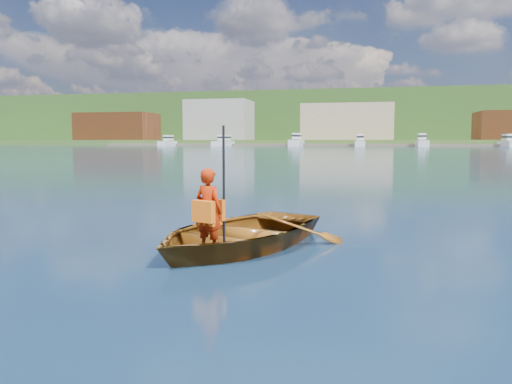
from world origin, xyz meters
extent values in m
plane|color=#0E2042|center=(0.00, 0.00, 0.00)|extent=(600.00, 600.00, 0.00)
imported|color=#66360C|center=(-0.43, -0.58, 0.23)|extent=(3.72, 4.31, 0.75)
imported|color=#9F2004|center=(-0.61, -1.47, 0.69)|extent=(0.51, 0.42, 1.19)
cube|color=orange|center=(-0.65, -1.58, 0.70)|extent=(0.35, 0.22, 0.30)
cube|color=orange|center=(-0.57, -1.36, 0.70)|extent=(0.35, 0.20, 0.30)
cube|color=orange|center=(-0.61, -1.47, 0.52)|extent=(0.36, 0.31, 0.05)
cylinder|color=black|center=(-0.41, -1.39, 0.99)|extent=(0.05, 0.05, 1.78)
cube|color=#2C5020|center=(0.00, 190.00, 1.00)|extent=(400.00, 80.00, 2.00)
cube|color=#264B1C|center=(0.00, 240.00, 11.00)|extent=(400.00, 100.00, 22.00)
cube|color=brown|center=(-4.44, 148.00, 0.40)|extent=(160.03, 5.50, 0.80)
cube|color=brown|center=(-90.00, 165.00, 7.00)|extent=(28.00, 16.00, 10.00)
cube|color=gray|center=(-50.00, 165.00, 9.00)|extent=(22.00, 16.00, 14.00)
cube|color=tan|center=(-5.00, 165.00, 8.00)|extent=(30.00, 16.00, 12.00)
cube|color=brown|center=(45.00, 165.00, 6.50)|extent=(18.00, 16.00, 9.00)
cube|color=silver|center=(-61.00, 143.00, 0.70)|extent=(2.78, 9.94, 1.75)
cube|color=silver|center=(-61.00, 143.99, 2.65)|extent=(1.95, 4.48, 1.80)
cube|color=black|center=(-61.00, 143.99, 2.75)|extent=(2.00, 4.67, 0.50)
cube|color=silver|center=(-42.38, 143.00, 0.71)|extent=(3.83, 13.69, 1.77)
cube|color=silver|center=(-42.38, 144.37, 2.67)|extent=(2.68, 6.16, 1.80)
cube|color=black|center=(-42.38, 144.37, 2.77)|extent=(2.76, 6.44, 0.50)
cube|color=silver|center=(-19.22, 143.00, 0.90)|extent=(3.42, 12.22, 2.25)
cube|color=silver|center=(-19.22, 144.22, 3.15)|extent=(2.40, 5.50, 1.80)
cube|color=black|center=(-19.22, 144.22, 3.25)|extent=(2.46, 5.74, 0.50)
cube|color=silver|center=(-0.24, 143.00, 0.76)|extent=(2.94, 10.49, 1.91)
cube|color=silver|center=(-0.24, 144.05, 2.81)|extent=(2.06, 4.72, 1.80)
cube|color=black|center=(-0.24, 144.05, 2.91)|extent=(2.11, 4.93, 0.50)
cube|color=silver|center=(17.15, 143.00, 0.83)|extent=(2.98, 10.63, 2.07)
cube|color=silver|center=(17.15, 144.06, 2.97)|extent=(2.08, 4.78, 1.80)
cube|color=black|center=(17.15, 144.06, 3.07)|extent=(2.14, 4.99, 0.50)
cube|color=silver|center=(40.54, 143.00, 0.72)|extent=(3.60, 12.87, 1.80)
cube|color=silver|center=(40.54, 144.29, 2.70)|extent=(2.52, 5.79, 1.80)
cube|color=black|center=(40.54, 144.29, 2.80)|extent=(2.59, 6.05, 0.50)
cylinder|color=#382314|center=(-105.11, 270.54, 19.63)|extent=(0.80, 0.80, 3.05)
sphere|color=#194D1C|center=(-105.11, 270.54, 23.69)|extent=(5.69, 5.69, 5.69)
cylinder|color=#382314|center=(15.70, 237.01, 13.14)|extent=(0.80, 0.80, 3.48)
sphere|color=#194D1C|center=(15.70, 237.01, 17.79)|extent=(6.50, 6.50, 6.50)
cylinder|color=#382314|center=(39.95, 240.26, 13.59)|extent=(0.80, 0.80, 3.07)
sphere|color=#194D1C|center=(39.95, 240.26, 17.69)|extent=(5.74, 5.74, 5.74)
cylinder|color=#382314|center=(-149.90, 227.93, 11.63)|extent=(0.80, 0.80, 4.08)
sphere|color=#194D1C|center=(-149.90, 227.93, 17.07)|extent=(7.62, 7.62, 7.62)
cylinder|color=#382314|center=(-132.18, 257.24, 17.06)|extent=(0.80, 0.80, 3.22)
sphere|color=#194D1C|center=(-132.18, 257.24, 21.36)|extent=(6.02, 6.02, 6.02)
cylinder|color=#382314|center=(-51.40, 225.61, 11.04)|extent=(0.80, 0.80, 3.84)
sphere|color=#194D1C|center=(-51.40, 225.61, 16.16)|extent=(7.16, 7.16, 7.16)
cylinder|color=#382314|center=(-105.13, 262.11, 18.32)|extent=(0.80, 0.80, 3.80)
sphere|color=#194D1C|center=(-105.13, 262.11, 23.39)|extent=(7.09, 7.09, 7.09)
cylinder|color=#382314|center=(-142.10, 213.29, 8.73)|extent=(0.80, 0.80, 4.15)
sphere|color=#194D1C|center=(-142.10, 213.29, 14.27)|extent=(7.75, 7.75, 7.75)
cylinder|color=#382314|center=(-99.80, 242.17, 14.20)|extent=(0.80, 0.80, 3.53)
sphere|color=#194D1C|center=(-99.80, 242.17, 18.90)|extent=(6.58, 6.58, 6.58)
cylinder|color=#382314|center=(63.66, 237.76, 12.86)|extent=(0.80, 0.80, 2.61)
sphere|color=#194D1C|center=(63.66, 237.76, 16.34)|extent=(4.87, 4.87, 4.87)
cylinder|color=#382314|center=(-24.61, 196.16, 4.44)|extent=(0.80, 0.80, 2.42)
sphere|color=#194D1C|center=(-24.61, 196.16, 7.66)|extent=(4.51, 4.51, 4.51)
cylinder|color=#382314|center=(-53.98, 243.88, 14.76)|extent=(0.80, 0.80, 3.98)
sphere|color=#194D1C|center=(-53.98, 243.88, 20.07)|extent=(7.43, 7.43, 7.43)
camera|label=1|loc=(1.52, -8.06, 1.67)|focal=35.00mm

